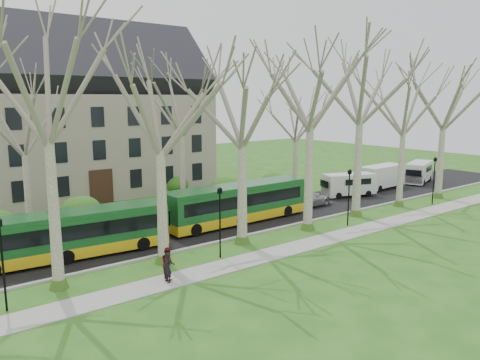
# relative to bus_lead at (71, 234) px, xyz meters

# --- Properties ---
(ground) EXTENTS (120.00, 120.00, 0.00)m
(ground) POSITION_rel_bus_lead_xyz_m (13.19, -4.45, -1.52)
(ground) COLOR #295B1A
(ground) RESTS_ON ground
(sidewalk) EXTENTS (70.00, 2.00, 0.06)m
(sidewalk) POSITION_rel_bus_lead_xyz_m (13.19, -6.95, -1.49)
(sidewalk) COLOR gray
(sidewalk) RESTS_ON ground
(road) EXTENTS (80.00, 8.00, 0.06)m
(road) POSITION_rel_bus_lead_xyz_m (13.19, 1.05, -1.49)
(road) COLOR black
(road) RESTS_ON ground
(curb) EXTENTS (80.00, 0.25, 0.14)m
(curb) POSITION_rel_bus_lead_xyz_m (13.19, -2.95, -1.45)
(curb) COLOR #A5A39E
(curb) RESTS_ON ground
(building) EXTENTS (26.50, 12.20, 16.00)m
(building) POSITION_rel_bus_lead_xyz_m (7.19, 19.55, 6.54)
(building) COLOR gray
(building) RESTS_ON ground
(tree_row_verge) EXTENTS (49.00, 7.00, 14.00)m
(tree_row_verge) POSITION_rel_bus_lead_xyz_m (13.19, -4.15, 5.48)
(tree_row_verge) COLOR gray
(tree_row_verge) RESTS_ON ground
(tree_row_far) EXTENTS (33.00, 7.00, 12.00)m
(tree_row_far) POSITION_rel_bus_lead_xyz_m (11.85, 6.55, 4.48)
(tree_row_far) COLOR gray
(tree_row_far) RESTS_ON ground
(lamp_row) EXTENTS (36.22, 0.22, 4.30)m
(lamp_row) POSITION_rel_bus_lead_xyz_m (13.19, -5.45, 1.05)
(lamp_row) COLOR black
(lamp_row) RESTS_ON ground
(hedges) EXTENTS (30.60, 8.60, 2.00)m
(hedges) POSITION_rel_bus_lead_xyz_m (8.52, 9.55, -0.52)
(hedges) COLOR #22601B
(hedges) RESTS_ON ground
(bus_lead) EXTENTS (11.88, 3.46, 2.93)m
(bus_lead) POSITION_rel_bus_lead_xyz_m (0.00, 0.00, 0.00)
(bus_lead) COLOR #175022
(bus_lead) RESTS_ON road
(bus_follow) EXTENTS (12.30, 2.72, 3.07)m
(bus_follow) POSITION_rel_bus_lead_xyz_m (12.96, 0.35, 0.07)
(bus_follow) COLOR #175022
(bus_follow) RESTS_ON road
(sedan) EXTENTS (5.39, 2.39, 1.54)m
(sedan) POSITION_rel_bus_lead_xyz_m (21.09, 0.86, -0.69)
(sedan) COLOR silver
(sedan) RESTS_ON road
(van_a) EXTENTS (5.50, 3.49, 2.25)m
(van_a) POSITION_rel_bus_lead_xyz_m (27.71, 1.44, -0.34)
(van_a) COLOR silver
(van_a) RESTS_ON road
(van_b) EXTENTS (5.87, 2.39, 2.52)m
(van_b) POSITION_rel_bus_lead_xyz_m (33.66, 1.87, -0.20)
(van_b) COLOR silver
(van_b) RESTS_ON road
(van_c) EXTENTS (5.79, 3.68, 2.37)m
(van_c) POSITION_rel_bus_lead_xyz_m (40.22, 1.52, -0.28)
(van_c) COLOR silver
(van_c) RESTS_ON road
(pedestrian_a) EXTENTS (0.42, 0.61, 1.61)m
(pedestrian_a) POSITION_rel_bus_lead_xyz_m (2.65, -7.06, -0.66)
(pedestrian_a) COLOR black
(pedestrian_a) RESTS_ON sidewalk
(pedestrian_b) EXTENTS (0.82, 0.96, 1.76)m
(pedestrian_b) POSITION_rel_bus_lead_xyz_m (2.90, -6.68, -0.59)
(pedestrian_b) COLOR #501312
(pedestrian_b) RESTS_ON sidewalk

